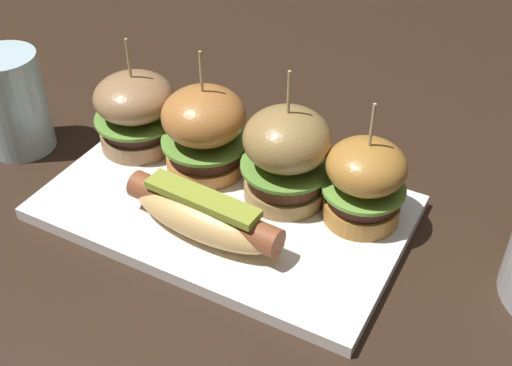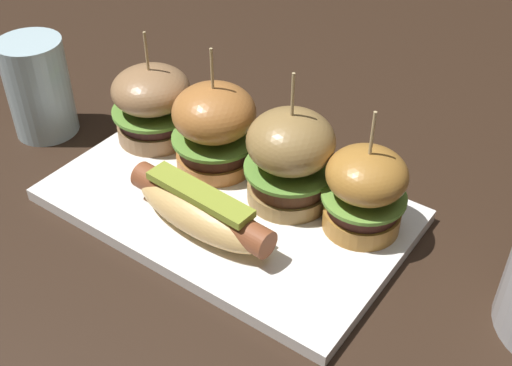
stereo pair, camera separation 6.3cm
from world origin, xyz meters
TOP-DOWN VIEW (x-y plane):
  - ground_plane at (0.00, 0.00)m, footprint 3.00×3.00m
  - platter_main at (0.00, 0.00)m, footprint 0.37×0.22m
  - hot_dog at (0.01, -0.05)m, footprint 0.17×0.06m
  - slider_far_left at (-0.14, 0.05)m, footprint 0.10×0.10m
  - slider_center_left at (-0.05, 0.04)m, footprint 0.10×0.10m
  - slider_center_right at (0.05, 0.04)m, footprint 0.09×0.09m
  - slider_far_right at (0.13, 0.05)m, footprint 0.08×0.08m
  - water_glass at (-0.28, -0.01)m, footprint 0.08×0.08m

SIDE VIEW (x-z plane):
  - ground_plane at x=0.00m, z-range 0.00..0.00m
  - platter_main at x=0.00m, z-range 0.00..0.01m
  - hot_dog at x=0.01m, z-range 0.01..0.06m
  - slider_far_right at x=0.13m, z-range -0.01..0.13m
  - slider_far_left at x=-0.14m, z-range -0.01..0.13m
  - water_glass at x=-0.28m, z-range 0.00..0.12m
  - slider_center_left at x=-0.05m, z-range -0.01..0.14m
  - slider_center_right at x=0.05m, z-range -0.01..0.14m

